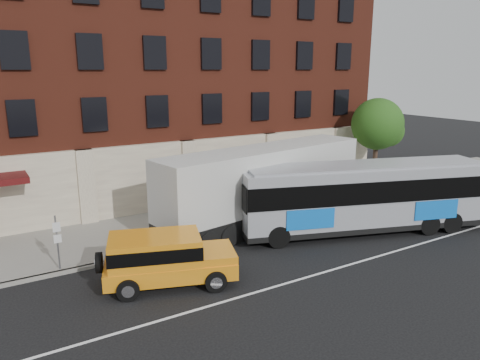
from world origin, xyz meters
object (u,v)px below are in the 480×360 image
shipping_container (264,187)px  city_bus (365,194)px  sign_pole (57,240)px  yellow_suv (164,257)px  street_tree (378,126)px

shipping_container → city_bus: bearing=-43.0°
city_bus → sign_pole: bearing=168.9°
city_bus → yellow_suv: city_bus is taller
sign_pole → yellow_suv: (3.35, -3.22, -0.28)m
shipping_container → street_tree: bearing=13.0°
sign_pole → yellow_suv: size_ratio=0.45×
street_tree → yellow_suv: bearing=-160.7°
sign_pole → shipping_container: (10.72, 0.73, 0.65)m
sign_pole → street_tree: (22.04, 3.34, 2.96)m
city_bus → shipping_container: shipping_container is taller
street_tree → city_bus: 10.00m
sign_pole → city_bus: (14.57, -2.86, 0.54)m
yellow_suv → shipping_container: (7.37, 3.95, 0.93)m
sign_pole → shipping_container: 10.76m
street_tree → shipping_container: street_tree is taller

